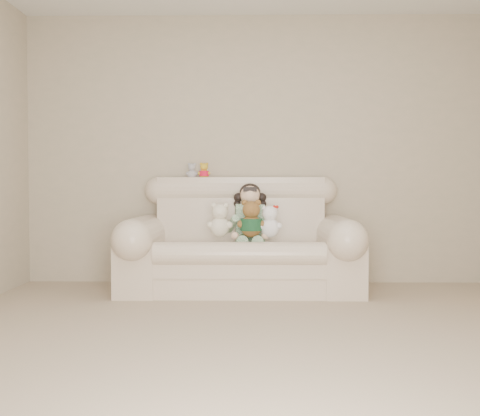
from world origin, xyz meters
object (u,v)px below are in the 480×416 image
at_px(sofa, 240,234).
at_px(white_cat, 270,218).
at_px(brown_teddy, 251,215).
at_px(cream_teddy, 220,217).
at_px(seated_child, 250,213).

xyz_separation_m(sofa, white_cat, (0.26, -0.15, 0.15)).
bearing_deg(white_cat, brown_teddy, -157.04).
bearing_deg(cream_teddy, brown_teddy, -29.51).
distance_m(seated_child, white_cat, 0.28).
height_order(sofa, white_cat, sofa).
bearing_deg(sofa, seated_child, 42.37).
relative_size(sofa, brown_teddy, 5.51).
xyz_separation_m(brown_teddy, white_cat, (0.16, -0.00, -0.02)).
distance_m(seated_child, brown_teddy, 0.22).
height_order(brown_teddy, cream_teddy, brown_teddy).
bearing_deg(white_cat, seated_child, 151.71).
bearing_deg(brown_teddy, seated_child, 71.02).
bearing_deg(brown_teddy, white_cat, -23.36).
relative_size(brown_teddy, cream_teddy, 1.09).
bearing_deg(sofa, brown_teddy, -55.11).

